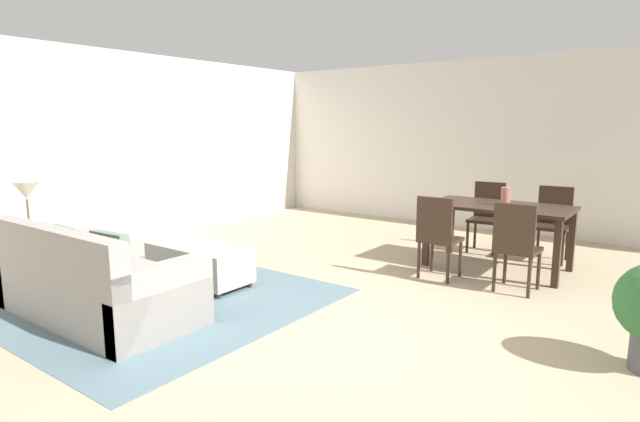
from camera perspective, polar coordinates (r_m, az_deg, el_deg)
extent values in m
plane|color=tan|center=(4.24, 2.01, -13.76)|extent=(10.80, 10.80, 0.00)
cube|color=silver|center=(8.51, 21.57, 6.71)|extent=(9.00, 0.12, 2.70)
cube|color=silver|center=(7.66, -24.70, 6.25)|extent=(0.12, 11.00, 2.70)
cube|color=slate|center=(5.36, -17.82, -9.12)|extent=(3.00, 2.80, 0.01)
cube|color=gray|center=(5.01, -23.23, -8.31)|extent=(1.93, 0.93, 0.42)
cube|color=gray|center=(4.72, -27.58, -4.26)|extent=(1.93, 0.16, 0.44)
cube|color=gray|center=(5.75, -27.87, -5.35)|extent=(0.14, 0.93, 0.62)
cube|color=gray|center=(4.26, -17.09, -9.65)|extent=(0.14, 0.93, 0.62)
cube|color=slate|center=(5.17, -26.77, -3.51)|extent=(0.37, 0.13, 0.37)
cube|color=slate|center=(4.54, -22.31, -4.69)|extent=(0.40, 0.14, 0.40)
cube|color=#B7AD9E|center=(5.63, -13.26, -5.51)|extent=(1.15, 0.53, 0.36)
cylinder|color=#332319|center=(6.21, -14.81, -6.15)|extent=(0.05, 0.05, 0.06)
cylinder|color=#332319|center=(5.46, -7.82, -8.10)|extent=(0.05, 0.05, 0.06)
cylinder|color=#332319|center=(5.96, -18.08, -6.98)|extent=(0.05, 0.05, 0.06)
cylinder|color=#332319|center=(5.18, -11.21, -9.21)|extent=(0.05, 0.05, 0.06)
cube|color=brown|center=(6.02, -29.50, -2.24)|extent=(0.40, 0.40, 0.03)
cylinder|color=brown|center=(6.30, -28.51, -4.43)|extent=(0.04, 0.04, 0.56)
cylinder|color=brown|center=(6.01, -27.11, -4.97)|extent=(0.04, 0.04, 0.56)
cylinder|color=brown|center=(6.18, -31.36, -4.95)|extent=(0.04, 0.04, 0.56)
cylinder|color=brown|center=(5.87, -30.08, -5.54)|extent=(0.04, 0.04, 0.56)
cylinder|color=brown|center=(6.02, -29.52, -1.98)|extent=(0.16, 0.16, 0.02)
cylinder|color=brown|center=(5.99, -29.65, -0.37)|extent=(0.02, 0.02, 0.32)
cone|color=beige|center=(5.96, -29.85, 2.00)|extent=(0.26, 0.26, 0.18)
cube|color=#332319|center=(6.31, 19.29, 0.48)|extent=(1.58, 0.87, 0.04)
cube|color=#332319|center=(6.96, 14.31, -1.64)|extent=(0.07, 0.07, 0.72)
cube|color=#332319|center=(6.57, 26.16, -3.00)|extent=(0.07, 0.07, 0.72)
cube|color=#332319|center=(6.29, 11.73, -2.74)|extent=(0.07, 0.07, 0.72)
cube|color=#332319|center=(5.85, 24.82, -4.36)|extent=(0.07, 0.07, 0.72)
cube|color=#332319|center=(5.81, 13.23, -3.11)|extent=(0.40, 0.40, 0.04)
cube|color=#332319|center=(5.60, 12.58, -0.90)|extent=(0.40, 0.04, 0.47)
cylinder|color=#332319|center=(6.08, 12.33, -4.69)|extent=(0.04, 0.04, 0.41)
cylinder|color=#332319|center=(5.95, 15.31, -5.12)|extent=(0.04, 0.04, 0.41)
cylinder|color=#332319|center=(5.78, 10.91, -5.38)|extent=(0.04, 0.04, 0.41)
cylinder|color=#332319|center=(5.64, 14.02, -5.86)|extent=(0.04, 0.04, 0.41)
cube|color=#332319|center=(5.58, 21.14, -4.02)|extent=(0.41, 0.41, 0.04)
cube|color=#332319|center=(5.36, 20.76, -1.75)|extent=(0.40, 0.05, 0.47)
cylinder|color=#332319|center=(5.84, 19.87, -5.63)|extent=(0.04, 0.04, 0.41)
cylinder|color=#332319|center=(5.76, 23.11, -6.06)|extent=(0.04, 0.04, 0.41)
cylinder|color=#332319|center=(5.53, 18.80, -6.42)|extent=(0.04, 0.04, 0.41)
cylinder|color=#332319|center=(5.44, 22.21, -6.90)|extent=(0.04, 0.04, 0.41)
cube|color=#332319|center=(7.13, 17.84, -0.97)|extent=(0.42, 0.42, 0.04)
cube|color=#332319|center=(7.26, 18.32, 1.23)|extent=(0.40, 0.06, 0.47)
cylinder|color=#332319|center=(6.97, 18.73, -3.14)|extent=(0.04, 0.04, 0.41)
cylinder|color=#332319|center=(7.06, 16.05, -2.85)|extent=(0.04, 0.04, 0.41)
cylinder|color=#332319|center=(7.30, 19.40, -2.63)|extent=(0.04, 0.04, 0.41)
cylinder|color=#332319|center=(7.38, 16.83, -2.36)|extent=(0.04, 0.04, 0.41)
cube|color=#332319|center=(6.94, 24.29, -1.65)|extent=(0.42, 0.42, 0.04)
cube|color=#332319|center=(7.07, 24.68, 0.62)|extent=(0.40, 0.06, 0.47)
cylinder|color=#332319|center=(6.80, 25.33, -3.89)|extent=(0.04, 0.04, 0.41)
cylinder|color=#332319|center=(6.85, 22.52, -3.60)|extent=(0.04, 0.04, 0.41)
cylinder|color=#332319|center=(7.13, 25.74, -3.33)|extent=(0.04, 0.04, 0.41)
cylinder|color=#332319|center=(7.18, 23.06, -3.05)|extent=(0.04, 0.04, 0.41)
cylinder|color=#B26659|center=(6.27, 19.91, 1.55)|extent=(0.10, 0.10, 0.21)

